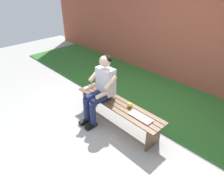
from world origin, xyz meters
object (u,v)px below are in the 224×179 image
person_seated (101,87)px  apple (130,105)px  bench_near (118,108)px  book_open (140,117)px

person_seated → apple: bearing=-163.0°
bench_near → apple: (-0.21, -0.07, 0.14)m
bench_near → person_seated: size_ratio=1.48×
bench_near → book_open: 0.54m
bench_near → book_open: bearing=176.9°
person_seated → apple: (-0.55, -0.17, -0.20)m
person_seated → book_open: bearing=-175.4°
person_seated → apple: person_seated is taller
bench_near → person_seated: (0.34, 0.10, 0.34)m
person_seated → book_open: 0.90m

